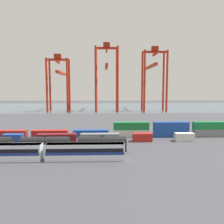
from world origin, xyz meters
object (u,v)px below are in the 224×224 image
at_px(gantry_crane_west, 59,77).
at_px(gantry_crane_central, 107,71).
at_px(freight_tank_row, 45,144).
at_px(shipping_container_13, 171,133).
at_px(shipping_container_11, 131,133).
at_px(passenger_train, 44,151).
at_px(gantry_crane_east, 154,72).
at_px(shipping_container_9, 50,134).
at_px(shipping_container_1, 13,138).
at_px(shipping_container_10, 91,134).
at_px(shipping_container_5, 184,137).

distance_m(gantry_crane_west, gantry_crane_central, 35.92).
xyz_separation_m(freight_tank_row, shipping_container_13, (38.75, 17.56, -0.74)).
bearing_deg(gantry_crane_central, shipping_container_11, -85.71).
relative_size(passenger_train, gantry_crane_east, 0.79).
height_order(passenger_train, freight_tank_row, freight_tank_row).
height_order(shipping_container_9, gantry_crane_central, gantry_crane_central).
xyz_separation_m(shipping_container_13, gantry_crane_west, (-56.76, 96.80, 23.92)).
bearing_deg(shipping_container_1, shipping_container_11, 9.93).
bearing_deg(shipping_container_1, shipping_container_13, 7.28).
xyz_separation_m(shipping_container_9, shipping_container_10, (13.87, 0.00, 0.00)).
bearing_deg(gantry_crane_central, passenger_train, -97.52).
relative_size(shipping_container_5, shipping_container_13, 0.50).
xyz_separation_m(shipping_container_10, gantry_crane_east, (42.24, 97.36, 27.73)).
height_order(freight_tank_row, shipping_container_11, freight_tank_row).
height_order(shipping_container_1, gantry_crane_east, gantry_crane_east).
distance_m(shipping_container_9, shipping_container_11, 27.75).
height_order(freight_tank_row, gantry_crane_east, gantry_crane_east).
distance_m(shipping_container_11, gantry_crane_west, 108.55).
xyz_separation_m(shipping_container_13, gantry_crane_central, (-21.13, 96.70, 28.54)).
bearing_deg(freight_tank_row, gantry_crane_east, 65.14).
xyz_separation_m(shipping_container_9, gantry_crane_east, (56.12, 97.36, 27.73)).
relative_size(passenger_train, shipping_container_5, 6.22).
relative_size(passenger_train, freight_tank_row, 0.87).
bearing_deg(shipping_container_1, passenger_train, -52.46).
bearing_deg(shipping_container_5, shipping_container_9, 171.50).
bearing_deg(shipping_container_9, gantry_crane_central, 78.04).
bearing_deg(passenger_train, shipping_container_9, 99.96).
height_order(gantry_crane_west, gantry_crane_central, gantry_crane_central).
bearing_deg(gantry_crane_west, shipping_container_9, -81.11).
bearing_deg(shipping_container_10, passenger_train, -110.67).
relative_size(shipping_container_5, gantry_crane_east, 0.13).
relative_size(shipping_container_1, gantry_crane_west, 0.14).
distance_m(shipping_container_1, shipping_container_13, 51.86).
bearing_deg(gantry_crane_central, shipping_container_10, -93.91).
bearing_deg(shipping_container_10, gantry_crane_central, 86.09).
distance_m(gantry_crane_west, gantry_crane_east, 71.36).
xyz_separation_m(shipping_container_10, shipping_container_13, (27.75, 0.00, 0.00)).
bearing_deg(shipping_container_1, gantry_crane_east, 57.61).
distance_m(shipping_container_5, shipping_container_10, 30.86).
distance_m(shipping_container_11, gantry_crane_east, 105.13).
distance_m(shipping_container_11, shipping_container_13, 13.87).
relative_size(shipping_container_10, gantry_crane_central, 0.24).
xyz_separation_m(freight_tank_row, shipping_container_9, (-2.87, 17.56, -0.74)).
xyz_separation_m(shipping_container_1, gantry_crane_west, (-5.32, 103.38, 23.92)).
bearing_deg(shipping_container_13, shipping_container_5, -69.94).
xyz_separation_m(shipping_container_5, gantry_crane_west, (-59.16, 103.38, 23.92)).
xyz_separation_m(passenger_train, gantry_crane_west, (-19.55, 121.90, 23.08)).
distance_m(shipping_container_9, shipping_container_13, 41.62).
bearing_deg(gantry_crane_central, freight_tank_row, -98.77).
xyz_separation_m(shipping_container_9, shipping_container_11, (27.75, 0.00, 0.00)).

